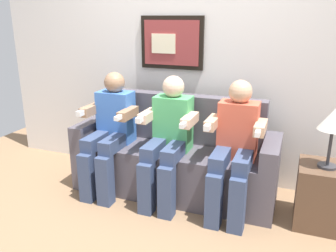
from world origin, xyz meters
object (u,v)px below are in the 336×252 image
object	(u,v)px
couch	(175,160)
person_on_left	(110,129)
person_in_middle	(168,136)
table_lamp	(334,122)
side_table_right	(323,195)
person_on_right	(235,144)

from	to	relation	value
couch	person_on_left	xyz separation A→B (m)	(-0.57, -0.17, 0.29)
person_on_left	person_in_middle	distance (m)	0.57
person_in_middle	table_lamp	size ratio (longest dim) A/B	2.41
side_table_right	table_lamp	bearing A→B (deg)	-100.65
couch	person_in_middle	world-z (taller)	person_in_middle
table_lamp	couch	bearing A→B (deg)	174.30
person_in_middle	person_on_right	xyz separation A→B (m)	(0.57, 0.00, 0.00)
couch	side_table_right	size ratio (longest dim) A/B	3.70
couch	person_in_middle	bearing A→B (deg)	-90.02
person_on_right	side_table_right	xyz separation A→B (m)	(0.70, 0.06, -0.36)
table_lamp	person_in_middle	bearing A→B (deg)	-178.18
person_on_right	couch	bearing A→B (deg)	163.75
person_on_left	side_table_right	size ratio (longest dim) A/B	2.22
table_lamp	person_on_right	bearing A→B (deg)	-176.69
person_in_middle	person_on_right	bearing A→B (deg)	0.00
couch	person_on_right	xyz separation A→B (m)	(0.57, -0.17, 0.29)
couch	table_lamp	xyz separation A→B (m)	(1.27, -0.13, 0.55)
side_table_right	person_on_left	bearing A→B (deg)	-178.10
table_lamp	side_table_right	bearing A→B (deg)	79.35
couch	table_lamp	bearing A→B (deg)	-5.70
person_on_right	table_lamp	size ratio (longest dim) A/B	2.41
person_on_right	side_table_right	bearing A→B (deg)	5.01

